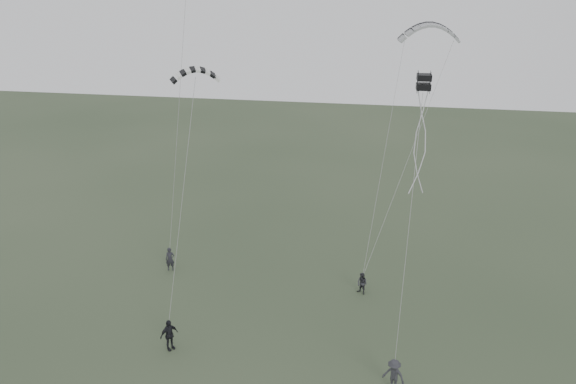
% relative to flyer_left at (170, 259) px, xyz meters
% --- Properties ---
extents(ground, '(140.00, 140.00, 0.00)m').
position_rel_flyer_left_xyz_m(ground, '(7.70, -7.35, -0.84)').
color(ground, '#33422B').
rests_on(ground, ground).
extents(flyer_left, '(0.70, 0.55, 1.69)m').
position_rel_flyer_left_xyz_m(flyer_left, '(0.00, 0.00, 0.00)').
color(flyer_left, black).
rests_on(flyer_left, ground).
extents(flyer_right, '(0.90, 0.85, 1.47)m').
position_rel_flyer_left_xyz_m(flyer_right, '(13.47, -0.66, -0.11)').
color(flyer_right, '#29292E').
rests_on(flyer_right, ground).
extents(flyer_center, '(1.00, 1.11, 1.82)m').
position_rel_flyer_left_xyz_m(flyer_center, '(3.52, -8.70, 0.06)').
color(flyer_center, black).
rests_on(flyer_center, ground).
extents(flyer_far, '(1.31, 1.04, 1.77)m').
position_rel_flyer_left_xyz_m(flyer_far, '(15.65, -9.77, 0.04)').
color(flyer_far, '#2B2C30').
rests_on(flyer_far, ground).
extents(kite_pale_large, '(4.31, 1.86, 1.82)m').
position_rel_flyer_left_xyz_m(kite_pale_large, '(16.78, 7.59, 15.54)').
color(kite_pale_large, '#97999B').
rests_on(kite_pale_large, flyer_right).
extents(kite_striped, '(2.71, 1.96, 1.18)m').
position_rel_flyer_left_xyz_m(kite_striped, '(4.20, -4.20, 13.81)').
color(kite_striped, black).
rests_on(kite_striped, flyer_center).
extents(kite_box, '(0.71, 0.74, 0.76)m').
position_rel_flyer_left_xyz_m(kite_box, '(16.10, -5.57, 13.71)').
color(kite_box, black).
rests_on(kite_box, flyer_far).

